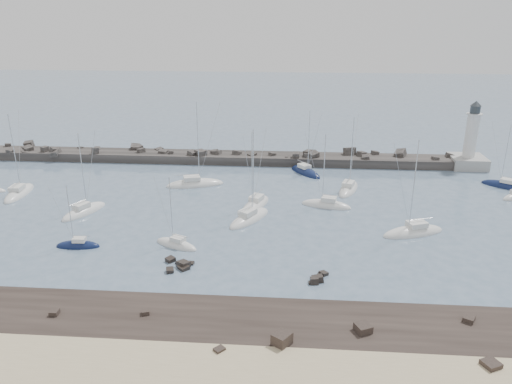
# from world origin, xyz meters

# --- Properties ---
(ground) EXTENTS (400.00, 400.00, 0.00)m
(ground) POSITION_xyz_m (0.00, 0.00, 0.00)
(ground) COLOR slate
(ground) RESTS_ON ground
(rock_shelf) EXTENTS (140.00, 12.36, 1.99)m
(rock_shelf) POSITION_xyz_m (-0.21, -22.00, 0.02)
(rock_shelf) COLOR black
(rock_shelf) RESTS_ON ground
(rock_cluster_near) EXTENTS (4.04, 4.18, 1.42)m
(rock_cluster_near) POSITION_xyz_m (-3.69, -9.15, 0.15)
(rock_cluster_near) COLOR black
(rock_cluster_near) RESTS_ON ground
(rock_cluster_far) EXTENTS (2.62, 3.42, 1.25)m
(rock_cluster_far) POSITION_xyz_m (13.94, -11.04, 0.14)
(rock_cluster_far) COLOR black
(rock_cluster_far) RESTS_ON ground
(breakwater) EXTENTS (115.00, 7.20, 4.87)m
(breakwater) POSITION_xyz_m (-7.44, 38.00, 0.29)
(breakwater) COLOR #2D2A28
(breakwater) RESTS_ON ground
(lighthouse) EXTENTS (7.00, 7.00, 14.60)m
(lighthouse) POSITION_xyz_m (47.00, 38.00, 3.09)
(lighthouse) COLOR gray
(lighthouse) RESTS_ON ground
(sailboat_1) EXTENTS (3.69, 10.04, 15.56)m
(sailboat_1) POSITION_xyz_m (-38.27, 14.96, 0.15)
(sailboat_1) COLOR silver
(sailboat_1) RESTS_ON ground
(sailboat_2) EXTENTS (6.25, 2.22, 9.94)m
(sailboat_2) POSITION_xyz_m (-19.19, -4.48, 0.13)
(sailboat_2) COLOR #0F193E
(sailboat_2) RESTS_ON ground
(sailboat_3) EXTENTS (6.28, 9.29, 14.27)m
(sailboat_3) POSITION_xyz_m (-23.25, 7.50, 0.15)
(sailboat_3) COLOR silver
(sailboat_3) RESTS_ON ground
(sailboat_4) EXTENTS (11.32, 6.32, 16.96)m
(sailboat_4) POSITION_xyz_m (-7.77, 22.16, 0.15)
(sailboat_4) COLOR silver
(sailboat_4) RESTS_ON ground
(sailboat_5) EXTENTS (7.09, 4.83, 10.95)m
(sailboat_5) POSITION_xyz_m (-5.50, -3.17, 0.13)
(sailboat_5) COLOR silver
(sailboat_5) RESTS_ON ground
(sailboat_6) EXTENTS (5.87, 9.56, 14.52)m
(sailboat_6) POSITION_xyz_m (4.40, 12.49, 0.15)
(sailboat_6) COLOR silver
(sailboat_6) RESTS_ON ground
(sailboat_7) EXTENTS (7.47, 9.78, 15.25)m
(sailboat_7) POSITION_xyz_m (3.90, 6.74, 0.15)
(sailboat_7) COLOR silver
(sailboat_7) RESTS_ON ground
(sailboat_8) EXTENTS (7.41, 8.70, 13.98)m
(sailboat_8) POSITION_xyz_m (13.11, 31.21, 0.15)
(sailboat_8) COLOR #0F193E
(sailboat_8) RESTS_ON ground
(sailboat_9) EXTENTS (8.84, 4.62, 13.50)m
(sailboat_9) POSITION_xyz_m (16.34, 13.41, 0.15)
(sailboat_9) COLOR silver
(sailboat_9) RESTS_ON ground
(sailboat_10) EXTENTS (5.61, 9.59, 14.59)m
(sailboat_10) POSITION_xyz_m (20.80, 21.61, 0.15)
(sailboat_10) COLOR silver
(sailboat_10) RESTS_ON ground
(sailboat_11) EXTENTS (10.27, 6.29, 15.55)m
(sailboat_11) POSITION_xyz_m (28.55, 3.47, 0.15)
(sailboat_11) COLOR silver
(sailboat_11) RESTS_ON ground
(sailboat_13) EXTENTS (8.10, 6.71, 12.92)m
(sailboat_13) POSITION_xyz_m (50.02, 25.76, 0.14)
(sailboat_13) COLOR #0F193E
(sailboat_13) RESTS_ON ground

